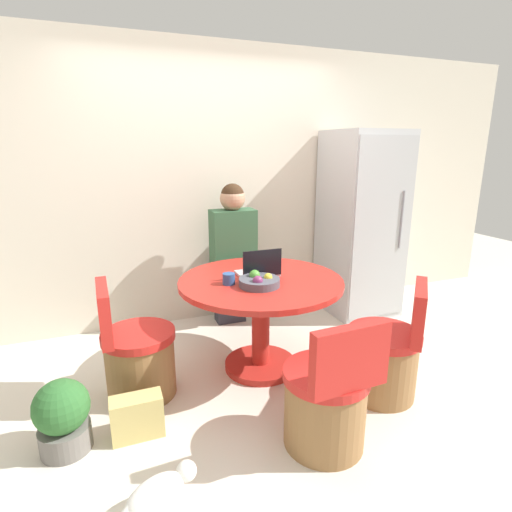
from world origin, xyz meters
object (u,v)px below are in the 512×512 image
person_seated (232,249)px  cat (159,493)px  fruit_bowl (259,281)px  laptop (259,270)px  handbag (137,417)px  potted_plant (63,416)px  chair_near_right_corner (385,358)px  refrigerator (361,224)px  chair_near_camera (327,402)px  dining_table (261,303)px  chair_left_side (137,358)px

person_seated → cat: person_seated is taller
person_seated → fruit_bowl: (-0.11, -0.97, 0.00)m
laptop → handbag: size_ratio=1.01×
person_seated → potted_plant: person_seated is taller
fruit_bowl → chair_near_right_corner: bearing=-33.5°
refrigerator → handbag: (-2.35, -1.21, -0.79)m
chair_near_camera → potted_plant: bearing=-22.0°
refrigerator → fruit_bowl: (-1.46, -0.89, -0.15)m
dining_table → person_seated: person_seated is taller
refrigerator → dining_table: size_ratio=1.51×
person_seated → handbag: bearing=52.1°
chair_left_side → laptop: (0.93, 0.10, 0.50)m
handbag → chair_left_side: bearing=83.7°
chair_near_camera → cat: size_ratio=2.03×
chair_near_camera → handbag: (-1.01, 0.46, -0.15)m
refrigerator → cat: refrigerator is taller
dining_table → laptop: bearing=79.9°
chair_near_right_corner → chair_near_camera: same height
fruit_bowl → cat: (-0.85, -0.88, -0.67)m
chair_left_side → refrigerator: bearing=-73.0°
cat → refrigerator: bearing=16.3°
refrigerator → laptop: bearing=-153.8°
laptop → potted_plant: laptop is taller
chair_near_camera → person_seated: 1.81m
dining_table → laptop: size_ratio=4.03×
chair_near_right_corner → potted_plant: (-2.03, 0.20, -0.06)m
cat → chair_near_camera: bearing=-15.2°
chair_left_side → chair_near_right_corner: (1.59, -0.60, 0.00)m
cat → dining_table: bearing=26.8°
person_seated → fruit_bowl: 0.97m
person_seated → potted_plant: bearing=41.9°
dining_table → chair_near_camera: bearing=-87.3°
potted_plant → fruit_bowl: bearing=12.5°
chair_near_camera → laptop: (-0.03, 0.99, 0.50)m
chair_left_side → chair_near_right_corner: 1.70m
person_seated → chair_near_camera: bearing=90.1°
chair_near_camera → laptop: bearing=-91.0°
dining_table → chair_near_camera: 0.96m
refrigerator → potted_plant: refrigerator is taller
refrigerator → chair_near_camera: refrigerator is taller
chair_near_camera → person_seated: size_ratio=0.60×
fruit_bowl → handbag: fruit_bowl is taller
cat → chair_near_right_corner: bearing=-7.4°
refrigerator → fruit_bowl: 1.71m
handbag → chair_near_right_corner: bearing=-5.8°
chair_near_camera → fruit_bowl: 0.93m
laptop → handbag: 1.29m
person_seated → fruit_bowl: person_seated is taller
person_seated → fruit_bowl: size_ratio=4.74×
dining_table → handbag: dining_table is taller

